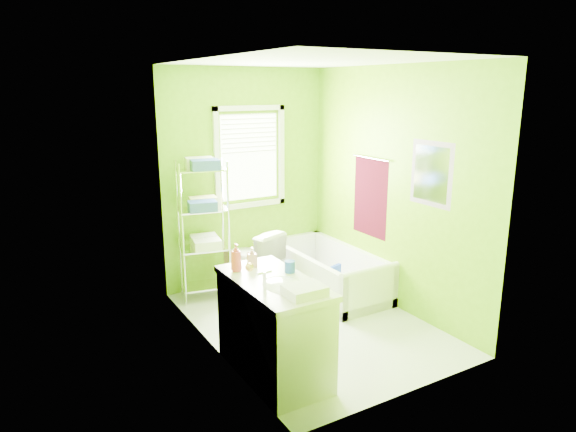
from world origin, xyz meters
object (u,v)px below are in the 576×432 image
toilet (253,259)px  vanity (274,324)px  wire_shelf_unit (205,215)px  bathtub (329,277)px

toilet → vanity: size_ratio=0.66×
toilet → vanity: 1.93m
vanity → wire_shelf_unit: size_ratio=0.69×
bathtub → toilet: size_ratio=2.19×
toilet → wire_shelf_unit: bearing=-20.8°
bathtub → wire_shelf_unit: wire_shelf_unit is taller
vanity → wire_shelf_unit: bearing=86.1°
bathtub → toilet: bearing=144.8°
vanity → bathtub: bearing=41.4°
bathtub → vanity: vanity is taller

